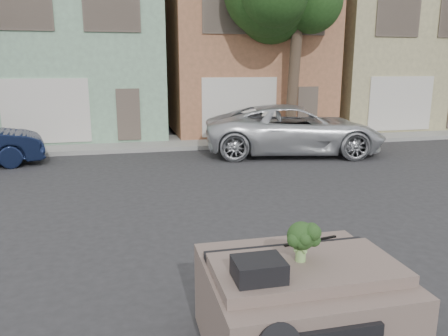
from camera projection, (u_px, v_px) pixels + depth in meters
name	position (u px, v px, depth m)	size (l,w,h in m)	color
ground_plane	(232.00, 246.00, 7.72)	(120.00, 120.00, 0.00)	#303033
sidewalk	(169.00, 143.00, 17.66)	(40.00, 3.00, 0.15)	gray
townhouse_mint	(80.00, 51.00, 19.84)	(7.20, 8.20, 7.55)	#87B191
townhouse_tan	(239.00, 52.00, 21.49)	(7.20, 8.20, 7.55)	#A46949
townhouse_beige	(376.00, 53.00, 23.14)	(7.20, 8.20, 7.55)	tan
silver_pickup	(293.00, 154.00, 15.82)	(2.92, 6.32, 1.76)	silver
tree_near	(295.00, 36.00, 17.15)	(4.40, 4.00, 8.50)	#1E4017
car_dashboard	(299.00, 305.00, 4.75)	(2.00, 1.80, 1.12)	#725F56
instrument_hump	(259.00, 269.00, 4.14)	(0.48, 0.38, 0.20)	black
wiper_arm	(311.00, 241.00, 5.04)	(0.70, 0.03, 0.02)	black
broccoli	(301.00, 241.00, 4.50)	(0.36, 0.36, 0.44)	#1E3A17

